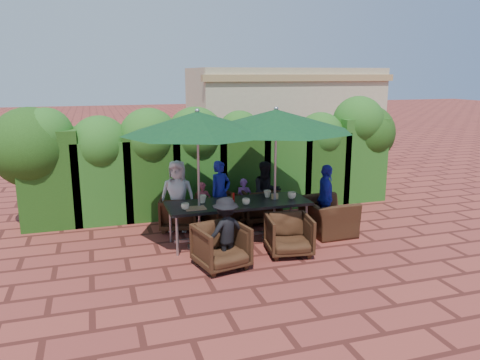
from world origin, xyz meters
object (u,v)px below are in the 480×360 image
object	(u,v)px
umbrella_left	(197,123)
chair_far_right	(260,203)
chair_far_left	(179,211)
chair_far_mid	(221,208)
chair_near_left	(221,244)
chair_end_right	(326,211)
dining_table	(238,206)
chair_near_right	(289,233)
umbrella_right	(276,120)

from	to	relation	value
umbrella_left	chair_far_right	world-z (taller)	umbrella_left
chair_far_left	umbrella_left	bearing A→B (deg)	114.05
chair_far_mid	chair_near_left	distance (m)	2.13
chair_near_left	chair_end_right	world-z (taller)	chair_end_right
dining_table	chair_end_right	bearing A→B (deg)	-2.79
chair_far_right	chair_near_right	world-z (taller)	chair_far_right
chair_far_left	chair_far_right	distance (m)	1.70
umbrella_left	chair_near_right	distance (m)	2.43
chair_near_left	chair_far_right	bearing A→B (deg)	43.05
chair_far_mid	chair_end_right	size ratio (longest dim) A/B	0.69
umbrella_left	chair_far_mid	distance (m)	2.25
umbrella_right	chair_end_right	world-z (taller)	umbrella_right
umbrella_right	chair_near_left	world-z (taller)	umbrella_right
umbrella_right	chair_near_left	xyz separation A→B (m)	(-1.30, -1.02, -1.83)
chair_far_mid	chair_far_right	xyz separation A→B (m)	(0.83, -0.00, 0.03)
chair_far_left	chair_far_right	world-z (taller)	chair_far_right
chair_far_left	chair_far_mid	bearing A→B (deg)	-166.23
chair_near_left	chair_near_right	world-z (taller)	chair_near_left
chair_near_right	chair_near_left	bearing A→B (deg)	-162.31
dining_table	chair_far_left	bearing A→B (deg)	132.04
dining_table	chair_end_right	xyz separation A→B (m)	(1.75, -0.09, -0.23)
chair_far_mid	chair_far_left	bearing A→B (deg)	-21.43
chair_far_left	chair_near_right	xyz separation A→B (m)	(1.56, -1.88, 0.01)
chair_far_mid	chair_end_right	bearing A→B (deg)	128.58
umbrella_left	umbrella_right	distance (m)	1.44
chair_near_right	dining_table	bearing A→B (deg)	135.48
chair_far_left	chair_near_left	bearing A→B (deg)	113.40
dining_table	chair_far_right	size ratio (longest dim) A/B	3.34
chair_far_right	dining_table	bearing A→B (deg)	54.90
chair_far_left	chair_end_right	xyz separation A→B (m)	(2.67, -1.11, 0.08)
umbrella_right	chair_far_mid	world-z (taller)	umbrella_right
chair_near_left	chair_near_right	xyz separation A→B (m)	(1.25, 0.20, -0.01)
chair_far_left	chair_far_right	xyz separation A→B (m)	(1.70, -0.02, 0.02)
chair_far_mid	umbrella_left	bearing A→B (deg)	37.00
chair_far_mid	chair_near_right	xyz separation A→B (m)	(0.69, -1.86, 0.02)
chair_far_right	chair_near_left	bearing A→B (deg)	58.57
chair_near_right	umbrella_left	bearing A→B (deg)	159.28
chair_far_right	chair_end_right	distance (m)	1.46
chair_far_mid	chair_near_right	distance (m)	1.98
chair_far_left	chair_far_mid	xyz separation A→B (m)	(0.87, -0.02, -0.01)
umbrella_left	chair_near_right	xyz separation A→B (m)	(1.38, -0.78, -1.84)
umbrella_left	chair_near_left	xyz separation A→B (m)	(0.13, -0.98, -1.82)
chair_near_right	chair_end_right	xyz separation A→B (m)	(1.11, 0.77, 0.08)
umbrella_right	chair_near_right	world-z (taller)	umbrella_right
umbrella_right	chair_end_right	size ratio (longest dim) A/B	2.69
dining_table	umbrella_left	xyz separation A→B (m)	(-0.75, -0.07, 1.54)
dining_table	chair_near_left	distance (m)	1.25
dining_table	chair_near_right	bearing A→B (deg)	-53.25
chair_far_mid	chair_end_right	distance (m)	2.11
dining_table	chair_far_mid	bearing A→B (deg)	93.05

